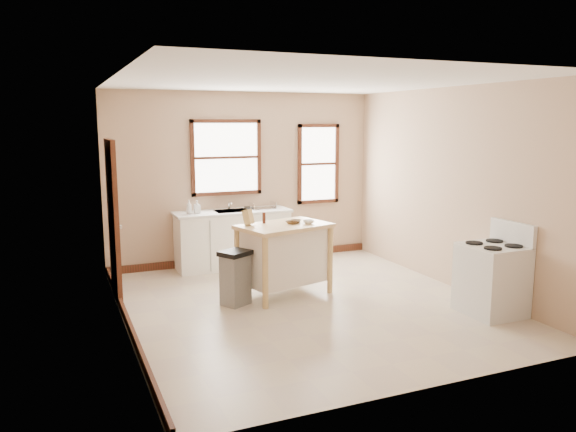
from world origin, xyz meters
The scene contains 23 objects.
floor centered at (0.00, 0.00, 0.00)m, with size 5.00×5.00×0.00m, color #C1AE99.
ceiling centered at (0.00, 0.00, 2.80)m, with size 5.00×5.00×0.00m, color white.
wall_back centered at (0.00, 2.50, 1.40)m, with size 4.50×0.04×2.80m, color tan.
wall_left centered at (-2.25, 0.00, 1.40)m, with size 0.04×5.00×2.80m, color tan.
wall_right centered at (2.25, 0.00, 1.40)m, with size 0.04×5.00×2.80m, color tan.
window_main centered at (-0.30, 2.48, 1.75)m, with size 1.17×0.06×1.22m, color #361E0E, non-canonical shape.
window_side centered at (1.35, 2.48, 1.60)m, with size 0.77×0.06×1.37m, color #361E0E, non-canonical shape.
door_left centered at (-2.21, 1.30, 1.05)m, with size 0.06×0.90×2.10m, color #361E0E.
baseboard_back centered at (0.00, 2.47, 0.06)m, with size 4.50×0.04×0.12m, color #361E0E.
baseboard_left centered at (-2.22, 0.00, 0.06)m, with size 0.04×5.00×0.12m, color #361E0E.
sink_counter centered at (-0.30, 2.20, 0.46)m, with size 1.86×0.62×0.92m, color white, non-canonical shape.
faucet centered at (-0.30, 2.38, 1.03)m, with size 0.03×0.03×0.22m, color silver.
soap_bottle_a centered at (-1.01, 2.13, 1.03)m, with size 0.08×0.08×0.22m, color #B2B2B2.
soap_bottle_b centered at (-0.88, 2.16, 1.02)m, with size 0.09×0.09×0.20m, color #B2B2B2.
dish_rack centered at (0.20, 2.18, 0.97)m, with size 0.40×0.30×0.10m, color silver, non-canonical shape.
kitchen_island centered at (-0.10, 0.53, 0.48)m, with size 1.18×0.75×0.97m, color #F6D590, non-canonical shape.
knife_block centered at (-0.56, 0.65, 1.07)m, with size 0.10×0.10×0.20m, color tan, non-canonical shape.
pepper_grinder centered at (-0.32, 0.70, 1.04)m, with size 0.04×0.04×0.15m, color #3C1810.
bowl_a centered at (0.01, 0.53, 0.99)m, with size 0.16×0.16×0.04m, color brown.
bowl_b centered at (0.10, 0.58, 0.99)m, with size 0.15×0.15×0.04m, color brown.
bowl_c centered at (0.22, 0.45, 0.99)m, with size 0.15×0.15×0.05m, color white.
trash_bin centered at (-0.84, 0.36, 0.35)m, with size 0.36×0.31×0.71m, color slate, non-canonical shape.
gas_stove centered at (1.92, -1.17, 0.56)m, with size 0.69×0.70×1.12m, color silver, non-canonical shape.
Camera 1 is at (-2.91, -6.28, 2.32)m, focal length 35.00 mm.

